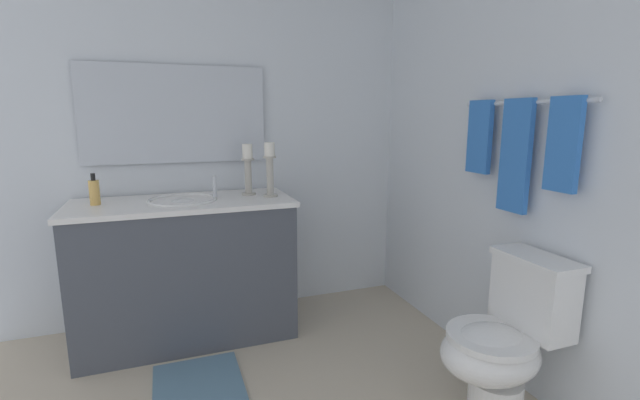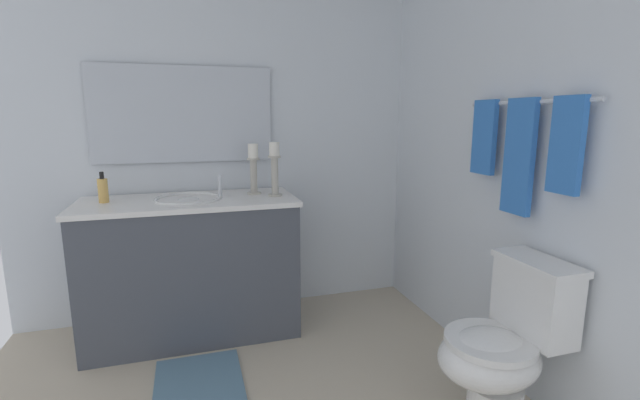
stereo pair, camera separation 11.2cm
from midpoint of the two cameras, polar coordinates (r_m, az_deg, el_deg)
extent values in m
cube|color=silver|center=(2.28, 28.17, 6.31)|extent=(2.78, 0.04, 2.45)
cube|color=silver|center=(3.02, -11.98, 8.17)|extent=(0.04, 2.69, 2.45)
cube|color=#474C56|center=(2.84, -15.34, -8.84)|extent=(0.55, 1.25, 0.84)
cube|color=white|center=(2.72, -15.80, -0.23)|extent=(0.58, 1.28, 0.03)
sphere|color=black|center=(2.98, -27.92, -7.96)|extent=(0.02, 0.02, 0.02)
sphere|color=black|center=(2.79, -28.66, -9.24)|extent=(0.02, 0.02, 0.02)
ellipsoid|color=white|center=(2.73, -15.76, -0.94)|extent=(0.38, 0.30, 0.11)
torus|color=white|center=(2.72, -15.82, 0.17)|extent=(0.40, 0.40, 0.02)
cylinder|color=silver|center=(2.72, -11.89, 1.76)|extent=(0.02, 0.02, 0.14)
cube|color=silver|center=(2.96, -16.48, 10.74)|extent=(0.02, 1.13, 0.61)
cylinder|color=#B7B2A5|center=(2.74, -4.75, 0.67)|extent=(0.09, 0.09, 0.01)
cylinder|color=#B7B2A5|center=(2.72, -4.79, 3.04)|extent=(0.04, 0.04, 0.24)
cylinder|color=#B7B2A5|center=(2.71, -4.83, 5.69)|extent=(0.08, 0.08, 0.01)
cylinder|color=white|center=(2.70, -4.85, 6.70)|extent=(0.06, 0.06, 0.08)
cylinder|color=#B7B2A5|center=(2.82, -7.54, 0.91)|extent=(0.09, 0.09, 0.01)
cylinder|color=#B7B2A5|center=(2.81, -7.59, 3.01)|extent=(0.04, 0.04, 0.22)
cylinder|color=#B7B2A5|center=(2.79, -7.65, 5.38)|extent=(0.08, 0.08, 0.01)
cylinder|color=white|center=(2.79, -7.68, 6.42)|extent=(0.06, 0.06, 0.09)
cylinder|color=#E5B259|center=(2.78, -25.64, 1.11)|extent=(0.06, 0.06, 0.14)
cylinder|color=black|center=(2.77, -25.80, 2.95)|extent=(0.02, 0.02, 0.04)
ellipsoid|color=white|center=(2.16, 22.79, -18.65)|extent=(0.38, 0.46, 0.24)
cylinder|color=white|center=(2.13, 22.95, -16.77)|extent=(0.39, 0.39, 0.03)
cube|color=white|center=(2.20, 27.76, -11.64)|extent=(0.36, 0.17, 0.32)
cube|color=white|center=(2.15, 28.18, -7.30)|extent=(0.38, 0.19, 0.03)
cylinder|color=silver|center=(2.26, 26.92, 11.41)|extent=(0.78, 0.02, 0.02)
cube|color=blue|center=(2.45, 22.07, 7.65)|extent=(0.16, 0.03, 0.38)
cube|color=blue|center=(2.26, 26.04, 5.10)|extent=(0.17, 0.03, 0.54)
cube|color=blue|center=(2.07, 31.08, 6.18)|extent=(0.15, 0.03, 0.40)
cube|color=slate|center=(2.46, -14.27, -22.80)|extent=(0.60, 0.44, 0.02)
camera|label=1|loc=(0.06, -88.53, 0.28)|focal=24.30mm
camera|label=2|loc=(0.06, 91.47, -0.28)|focal=24.30mm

